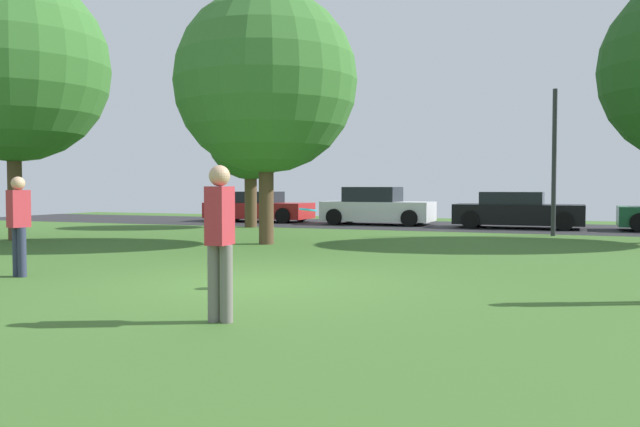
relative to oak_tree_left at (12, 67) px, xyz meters
name	(u,v)px	position (x,y,z in m)	size (l,w,h in m)	color
ground_plane	(259,284)	(10.25, -4.97, -4.89)	(44.00, 44.00, 0.00)	#3D6628
road_strip	(448,226)	(10.25, 11.03, -4.89)	(44.00, 6.40, 0.01)	#28282B
oak_tree_left	(12,67)	(0.00, 0.00, 0.00)	(5.37, 5.37, 7.58)	brown
oak_tree_center	(266,82)	(7.21, 1.47, -0.62)	(4.81, 4.81, 6.68)	brown
maple_tree_near	(250,137)	(3.52, 7.63, -1.52)	(3.25, 3.25, 5.02)	brown
person_bystander	(220,235)	(11.14, -7.67, -3.90)	(0.30, 0.33, 1.77)	slate
person_walking	(19,221)	(6.10, -5.69, -3.95)	(0.30, 0.36, 1.69)	#2D334C
frisbee_disc	(308,210)	(11.09, -4.99, -3.71)	(0.38, 0.38, 0.06)	#2DB2E0
parked_car_red	(258,208)	(1.98, 11.21, -4.28)	(4.54, 2.09, 1.30)	#B21E1E
parked_car_white	(377,207)	(7.40, 11.03, -4.21)	(4.33, 2.11, 1.50)	white
parked_car_black	(517,211)	(12.82, 10.71, -4.27)	(4.52, 2.09, 1.33)	black
street_lamp_post	(554,163)	(14.18, 7.23, -2.64)	(0.14, 0.14, 4.50)	#2D2D33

